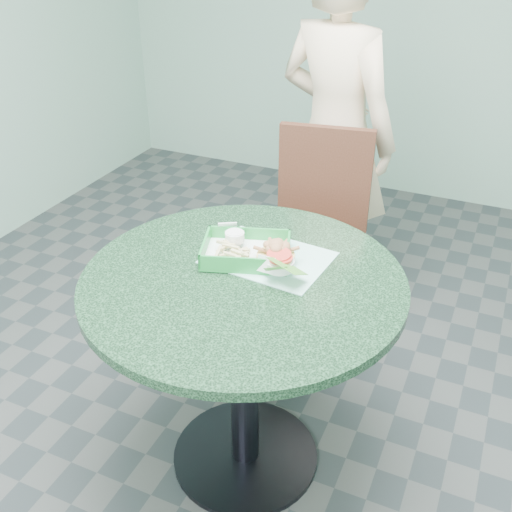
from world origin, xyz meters
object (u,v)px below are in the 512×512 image
at_px(dining_chair, 315,224).
at_px(food_basket, 246,259).
at_px(diner_person, 336,122).
at_px(sauce_ramekin, 240,240).
at_px(cafe_table, 244,328).
at_px(crab_sandwich, 271,261).

distance_m(dining_chair, food_basket, 0.77).
height_order(diner_person, sauce_ramekin, diner_person).
height_order(food_basket, sauce_ramekin, sauce_ramekin).
bearing_deg(food_basket, dining_chair, 91.45).
xyz_separation_m(dining_chair, sauce_ramekin, (-0.02, -0.69, 0.27)).
distance_m(cafe_table, crab_sandwich, 0.24).
distance_m(cafe_table, sauce_ramekin, 0.27).
bearing_deg(diner_person, dining_chair, 113.66).
distance_m(crab_sandwich, sauce_ramekin, 0.15).
height_order(cafe_table, diner_person, diner_person).
distance_m(cafe_table, food_basket, 0.22).
distance_m(food_basket, crab_sandwich, 0.10).
bearing_deg(dining_chair, sauce_ramekin, -101.05).
bearing_deg(food_basket, sauce_ramekin, 133.32).
xyz_separation_m(cafe_table, crab_sandwich, (0.06, 0.07, 0.22)).
distance_m(dining_chair, crab_sandwich, 0.82).
bearing_deg(cafe_table, dining_chair, 93.79).
relative_size(cafe_table, diner_person, 0.55).
height_order(cafe_table, sauce_ramekin, sauce_ramekin).
xyz_separation_m(cafe_table, diner_person, (-0.09, 1.15, 0.30)).
bearing_deg(cafe_table, diner_person, 94.28).
bearing_deg(sauce_ramekin, crab_sandwich, -27.85).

